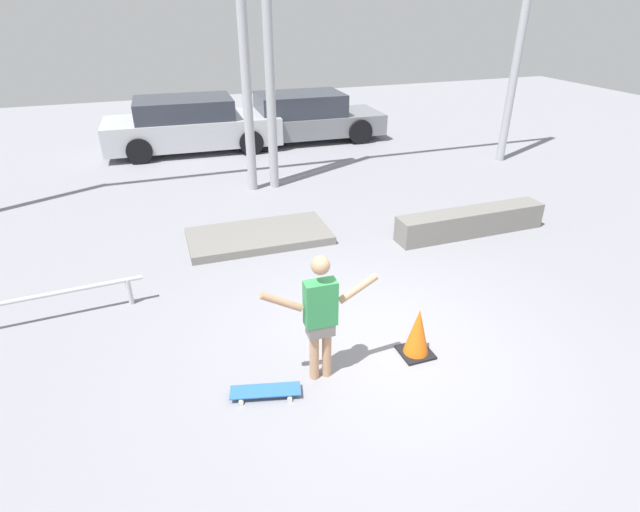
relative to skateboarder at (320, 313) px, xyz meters
The scene contains 9 objects.
ground_plane 1.26m from the skateboarder, 14.79° to the left, with size 36.00×36.00×0.00m, color gray.
skateboarder is the anchor object (origin of this frame).
skateboard 1.04m from the skateboarder, behind, with size 0.78×0.39×0.08m.
grind_box 4.69m from the skateboarder, 35.24° to the left, with size 2.81×0.45×0.45m, color slate.
manual_pad 3.78m from the skateboarder, 87.40° to the left, with size 2.44×1.23×0.14m, color slate.
grind_rail 3.68m from the skateboarder, 142.37° to the left, with size 2.19×0.20×0.41m.
parked_car_silver 9.93m from the skateboarder, 91.26° to the left, with size 4.68×2.18×1.40m.
parked_car_grey 10.34m from the skateboarder, 73.09° to the left, with size 4.46×2.04×1.35m.
traffic_cone 1.33m from the skateboarder, ahead, with size 0.38×0.38×0.63m.
Camera 1 is at (-2.35, -4.35, 3.82)m, focal length 28.00 mm.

